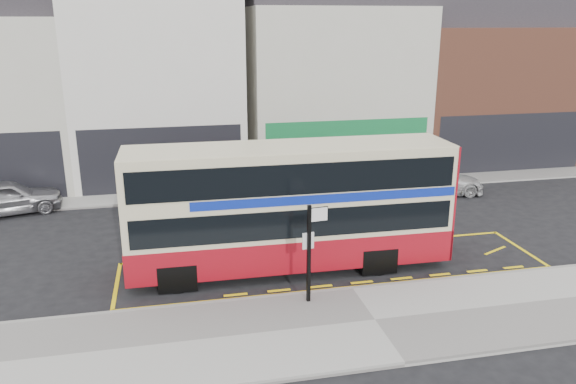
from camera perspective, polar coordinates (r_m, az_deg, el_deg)
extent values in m
plane|color=black|center=(17.63, 6.14, -9.53)|extent=(120.00, 120.00, 0.00)
cube|color=#A5A39C|center=(15.69, 8.81, -12.91)|extent=(40.00, 4.00, 0.15)
cube|color=gray|center=(17.28, 6.54, -9.84)|extent=(40.00, 0.15, 0.15)
cube|color=#A5A39C|center=(27.55, -0.93, 0.64)|extent=(50.00, 3.00, 0.15)
cube|color=silver|center=(30.12, -12.99, 10.23)|extent=(8.00, 8.00, 9.00)
cube|color=black|center=(26.70, -12.63, 3.08)|extent=(7.36, 0.06, 3.20)
cube|color=black|center=(26.77, -12.60, 2.67)|extent=(5.60, 0.04, 2.00)
cube|color=beige|center=(31.35, 3.97, 10.40)|extent=(9.00, 8.00, 8.50)
cube|color=#136E37|center=(28.05, 6.09, 4.06)|extent=(8.28, 0.06, 3.20)
cube|color=black|center=(28.11, 6.07, 3.68)|extent=(6.30, 0.04, 2.00)
cube|color=#97543C|center=(34.97, 18.48, 9.45)|extent=(9.00, 8.00, 7.50)
cube|color=#28262B|center=(34.73, 19.23, 17.05)|extent=(9.00, 7.20, 1.80)
cube|color=black|center=(31.98, 21.67, 4.56)|extent=(8.28, 0.06, 3.20)
cube|color=black|center=(32.04, 21.61, 4.22)|extent=(6.30, 0.04, 2.00)
cube|color=beige|center=(17.96, 0.18, -1.23)|extent=(10.33, 2.48, 3.79)
cube|color=maroon|center=(18.44, 0.17, -5.31)|extent=(10.37, 2.52, 1.03)
cube|color=maroon|center=(19.60, 15.04, -0.26)|extent=(0.09, 2.38, 3.79)
cube|color=black|center=(18.05, 0.18, -2.01)|extent=(9.92, 2.53, 0.89)
cube|color=black|center=(17.64, 0.18, 2.31)|extent=(9.92, 2.53, 0.94)
cube|color=#0D2399|center=(18.02, 3.10, 0.44)|extent=(8.27, 2.50, 0.28)
cube|color=black|center=(17.88, -16.18, -3.70)|extent=(0.09, 2.15, 1.50)
cube|color=black|center=(17.39, -16.63, 1.36)|extent=(0.09, 2.15, 0.94)
cube|color=black|center=(17.60, -16.39, -0.98)|extent=(0.07, 1.64, 0.33)
cube|color=beige|center=(17.47, 0.18, 4.53)|extent=(10.33, 2.38, 0.11)
cylinder|color=black|center=(17.32, -11.17, -8.56)|extent=(0.94, 0.27, 0.94)
cylinder|color=black|center=(19.24, -11.24, -5.89)|extent=(0.94, 0.27, 0.94)
cylinder|color=black|center=(18.37, 9.23, -6.91)|extent=(0.94, 0.27, 0.94)
cylinder|color=black|center=(20.19, 7.17, -4.56)|extent=(0.94, 0.27, 0.94)
cube|color=black|center=(15.79, 2.13, -6.35)|extent=(0.11, 0.11, 2.89)
cube|color=white|center=(15.46, 3.17, -2.27)|extent=(0.52, 0.10, 0.42)
cube|color=white|center=(15.69, 2.07, -4.98)|extent=(0.34, 0.07, 0.48)
imported|color=#A5A4A8|center=(26.36, -26.69, -0.50)|extent=(4.62, 2.80, 1.47)
imported|color=#36363C|center=(25.40, -7.72, 0.45)|extent=(4.06, 1.42, 1.34)
imported|color=silver|center=(27.31, 14.79, 1.14)|extent=(4.61, 2.38, 1.28)
cylinder|color=#322216|center=(31.76, 15.49, 3.91)|extent=(0.24, 0.24, 1.95)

